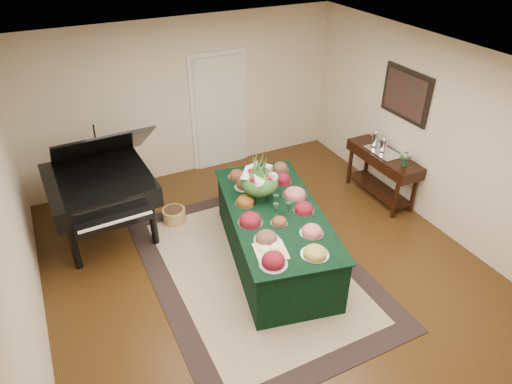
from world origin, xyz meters
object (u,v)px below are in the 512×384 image
buffet_table (274,235)px  mahogany_sideboard (383,163)px  floral_centerpiece (260,179)px  grand_piano (100,184)px

buffet_table → mahogany_sideboard: mahogany_sideboard is taller
floral_centerpiece → grand_piano: (-1.87, 1.24, -0.26)m
buffet_table → floral_centerpiece: size_ratio=5.10×
grand_piano → floral_centerpiece: bearing=-33.5°
grand_piano → mahogany_sideboard: bearing=-13.2°
floral_centerpiece → grand_piano: grand_piano is taller
grand_piano → mahogany_sideboard: (4.22, -0.99, -0.22)m
buffet_table → mahogany_sideboard: (2.30, 0.60, 0.23)m
buffet_table → floral_centerpiece: 0.79m
buffet_table → grand_piano: grand_piano is taller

